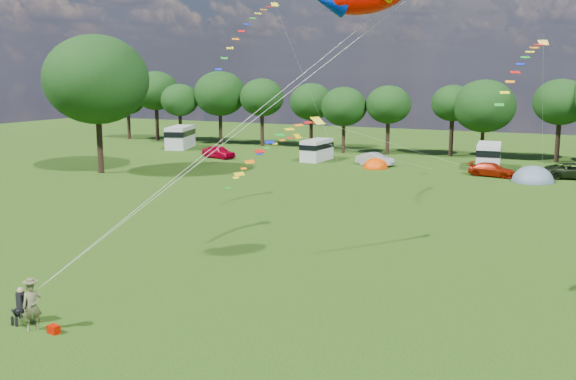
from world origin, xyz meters
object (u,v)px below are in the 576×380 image
at_px(campervan_c, 489,155).
at_px(car_d, 575,171).
at_px(car_b, 375,159).
at_px(campervan_a, 180,136).
at_px(campervan_b, 317,149).
at_px(camp_chair, 22,301).
at_px(car_a, 219,152).
at_px(car_c, 492,170).
at_px(kite_flyer, 32,306).
at_px(tent_orange, 375,168).
at_px(tent_greyblue, 533,181).
at_px(big_tree, 96,80).

bearing_deg(campervan_c, car_d, -115.84).
height_order(car_b, campervan_a, campervan_a).
distance_m(car_b, campervan_b, 7.21).
xyz_separation_m(car_d, camp_chair, (-18.24, -47.28, 0.14)).
height_order(car_a, car_b, car_a).
bearing_deg(campervan_b, campervan_a, 83.22).
distance_m(car_c, campervan_c, 4.95).
bearing_deg(kite_flyer, car_a, 61.94).
relative_size(car_c, tent_orange, 1.50).
bearing_deg(camp_chair, tent_orange, 107.81).
relative_size(campervan_b, tent_orange, 1.72).
bearing_deg(tent_greyblue, kite_flyer, -107.42).
height_order(campervan_a, tent_greyblue, campervan_a).
bearing_deg(car_d, campervan_b, 75.14).
height_order(campervan_c, kite_flyer, campervan_c).
distance_m(car_b, tent_orange, 2.00).
relative_size(car_b, kite_flyer, 2.00).
distance_m(big_tree, camp_chair, 39.79).
distance_m(big_tree, car_c, 38.60).
bearing_deg(camp_chair, campervan_c, 95.83).
distance_m(car_c, car_d, 7.38).
distance_m(big_tree, campervan_b, 24.63).
relative_size(car_c, campervan_c, 0.76).
relative_size(car_a, car_b, 1.15).
relative_size(car_b, campervan_b, 0.78).
xyz_separation_m(car_d, campervan_c, (-8.20, 2.85, 0.69)).
xyz_separation_m(car_d, tent_greyblue, (-3.36, -3.31, -0.70)).
xyz_separation_m(big_tree, camp_chair, (23.69, -30.91, -8.15)).
relative_size(big_tree, car_a, 3.05).
height_order(big_tree, car_c, big_tree).
relative_size(big_tree, tent_greyblue, 3.20).
bearing_deg(tent_orange, campervan_c, 22.56).
height_order(car_d, tent_orange, car_d).
bearing_deg(big_tree, tent_orange, 32.63).
xyz_separation_m(car_d, tent_orange, (-18.76, -1.54, -0.70)).
bearing_deg(campervan_c, car_c, -173.99).
xyz_separation_m(car_a, car_b, (18.07, 2.13, -0.06)).
bearing_deg(camp_chair, kite_flyer, -4.97).
bearing_deg(kite_flyer, tent_orange, 40.01).
bearing_deg(camp_chair, campervan_a, 136.39).
distance_m(car_c, campervan_a, 40.52).
height_order(car_d, camp_chair, car_d).
height_order(car_b, tent_greyblue, tent_greyblue).
relative_size(big_tree, camp_chair, 9.18).
bearing_deg(car_a, car_d, -74.22).
distance_m(car_b, car_c, 12.45).
bearing_deg(camp_chair, tent_greyblue, 88.46).
bearing_deg(campervan_c, big_tree, 113.00).
height_order(car_a, tent_orange, car_a).
relative_size(car_b, campervan_a, 0.60).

